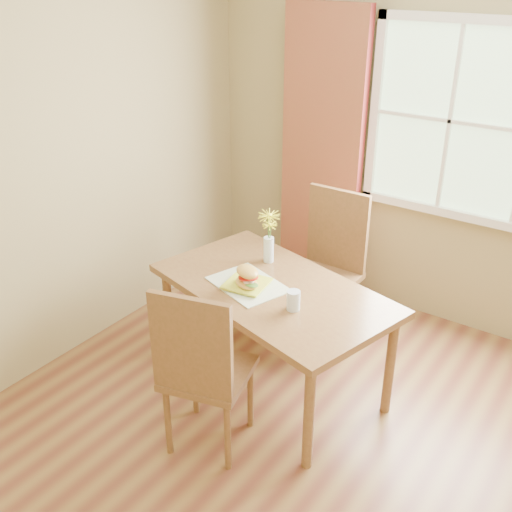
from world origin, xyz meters
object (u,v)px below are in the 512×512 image
Objects in this scene: chair_far at (329,260)px; croissant_sandwich at (247,277)px; chair_near at (201,366)px; flower_vase at (269,232)px; dining_table at (273,297)px; water_glass at (293,301)px.

croissant_sandwich is (-0.11, -0.83, 0.20)m from chair_far.
chair_near is 1.42m from chair_far.
chair_far is 3.13× the size of flower_vase.
chair_near is at bearing -50.70° from croissant_sandwich.
chair_near is (0.02, -0.71, -0.07)m from dining_table.
water_glass is (0.24, -0.86, 0.17)m from chair_far.
croissant_sandwich is at bearing -118.96° from dining_table.
water_glass is (0.23, -0.15, 0.13)m from dining_table.
water_glass is at bearing -42.96° from flower_vase.
dining_table is at bearing -90.32° from chair_far.
dining_table is 0.71m from chair_far.
flower_vase is (-0.44, 0.41, 0.15)m from water_glass.
water_glass is 0.62m from flower_vase.
dining_table is 0.71m from chair_near.
dining_table is at bearing -51.75° from flower_vase.
croissant_sandwich is 0.34m from water_glass.
chair_near is 0.63m from water_glass.
chair_near is 9.05× the size of water_glass.
croissant_sandwich reaches higher than dining_table.
flower_vase is (-0.20, -0.45, 0.32)m from chair_far.
flower_vase is at bearing -114.49° from chair_far.
chair_far is 0.59m from flower_vase.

